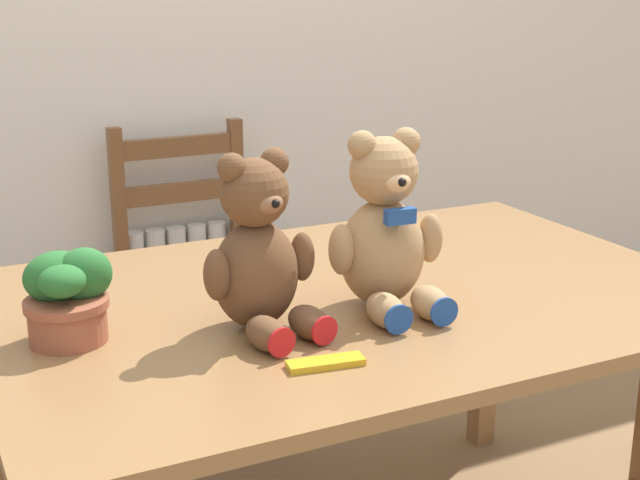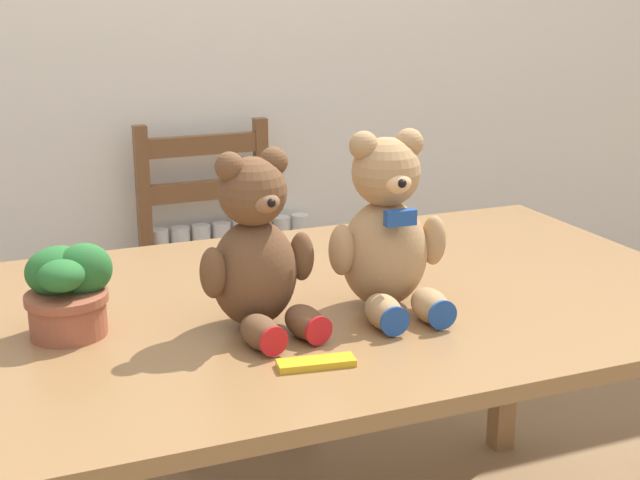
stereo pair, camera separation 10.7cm
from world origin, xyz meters
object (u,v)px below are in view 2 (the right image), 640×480
object	(u,v)px
teddy_bear_right	(387,234)
teddy_bear_left	(257,253)
chocolate_bar	(316,363)
potted_plant	(68,290)
wooden_chair_behind	(220,282)

from	to	relation	value
teddy_bear_right	teddy_bear_left	bearing A→B (deg)	2.65
teddy_bear_right	chocolate_bar	world-z (taller)	teddy_bear_right
potted_plant	teddy_bear_right	bearing A→B (deg)	-9.39
teddy_bear_right	potted_plant	bearing A→B (deg)	-6.53
wooden_chair_behind	potted_plant	size ratio (longest dim) A/B	5.57
wooden_chair_behind	potted_plant	distance (m)	1.16
teddy_bear_left	chocolate_bar	world-z (taller)	teddy_bear_left
teddy_bear_left	potted_plant	distance (m)	0.35
teddy_bear_left	potted_plant	xyz separation A→B (m)	(-0.33, 0.10, -0.06)
wooden_chair_behind	teddy_bear_left	bearing A→B (deg)	78.08
teddy_bear_left	teddy_bear_right	world-z (taller)	teddy_bear_right
wooden_chair_behind	teddy_bear_right	xyz separation A→B (m)	(0.04, -1.05, 0.43)
teddy_bear_right	potted_plant	size ratio (longest dim) A/B	2.10
wooden_chair_behind	chocolate_bar	bearing A→B (deg)	81.46
wooden_chair_behind	potted_plant	xyz separation A→B (m)	(-0.55, -0.95, 0.36)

